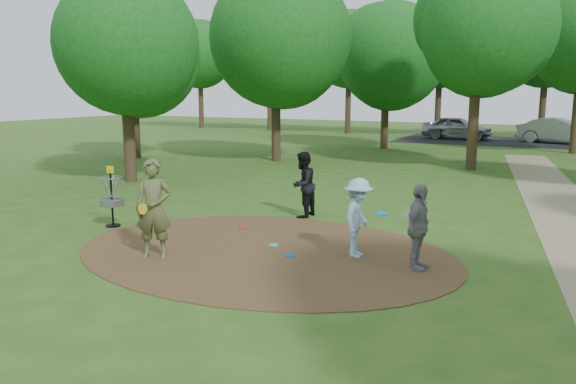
% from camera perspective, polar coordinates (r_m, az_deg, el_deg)
% --- Properties ---
extents(ground, '(100.00, 100.00, 0.00)m').
position_cam_1_polar(ground, '(12.05, -2.55, -6.07)').
color(ground, '#2D5119').
rests_on(ground, ground).
extents(dirt_clearing, '(8.40, 8.40, 0.02)m').
position_cam_1_polar(dirt_clearing, '(12.05, -2.55, -6.03)').
color(dirt_clearing, '#47301C').
rests_on(dirt_clearing, ground).
extents(parking_lot, '(14.00, 8.00, 0.01)m').
position_cam_1_polar(parking_lot, '(40.42, 21.25, 4.81)').
color(parking_lot, black).
rests_on(parking_lot, ground).
extents(player_observer_with_disc, '(0.88, 0.75, 2.04)m').
position_cam_1_polar(player_observer_with_disc, '(11.75, -13.49, -1.65)').
color(player_observer_with_disc, '#555B34').
rests_on(player_observer_with_disc, ground).
extents(player_throwing_with_disc, '(0.95, 1.11, 1.64)m').
position_cam_1_polar(player_throwing_with_disc, '(11.58, 7.12, -2.62)').
color(player_throwing_with_disc, '#9AC4E5').
rests_on(player_throwing_with_disc, ground).
extents(player_walking_with_disc, '(0.72, 0.90, 1.78)m').
position_cam_1_polar(player_walking_with_disc, '(15.11, 1.51, 0.76)').
color(player_walking_with_disc, black).
rests_on(player_walking_with_disc, ground).
extents(player_waiting_with_disc, '(0.54, 1.02, 1.67)m').
position_cam_1_polar(player_waiting_with_disc, '(10.92, 13.10, -3.53)').
color(player_waiting_with_disc, gray).
rests_on(player_waiting_with_disc, ground).
extents(disc_ground_cyan, '(0.22, 0.22, 0.02)m').
position_cam_1_polar(disc_ground_cyan, '(12.45, -1.46, -5.39)').
color(disc_ground_cyan, '#18C5C4').
rests_on(disc_ground_cyan, dirt_clearing).
extents(disc_ground_blue, '(0.22, 0.22, 0.02)m').
position_cam_1_polar(disc_ground_blue, '(11.67, 0.19, -6.48)').
color(disc_ground_blue, blue).
rests_on(disc_ground_blue, dirt_clearing).
extents(disc_ground_red, '(0.22, 0.22, 0.02)m').
position_cam_1_polar(disc_ground_red, '(13.99, -4.57, -3.65)').
color(disc_ground_red, red).
rests_on(disc_ground_red, dirt_clearing).
extents(car_left, '(4.74, 1.95, 1.61)m').
position_cam_1_polar(car_left, '(41.19, 16.80, 6.28)').
color(car_left, '#96979C').
rests_on(car_left, ground).
extents(car_right, '(5.21, 2.79, 1.63)m').
position_cam_1_polar(car_right, '(40.19, 25.81, 5.62)').
color(car_right, '#94989B').
rests_on(car_right, ground).
extents(disc_golf_basket, '(0.63, 0.63, 1.54)m').
position_cam_1_polar(disc_golf_basket, '(14.73, -17.50, -0.03)').
color(disc_golf_basket, black).
rests_on(disc_golf_basket, ground).
extents(tree_ring, '(36.73, 45.70, 9.04)m').
position_cam_1_polar(tree_ring, '(19.13, 14.38, 15.57)').
color(tree_ring, '#332316').
rests_on(tree_ring, ground).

